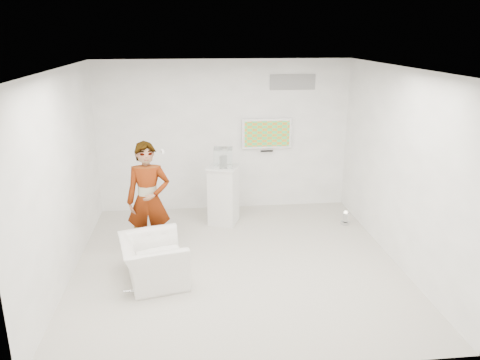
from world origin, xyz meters
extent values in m
cube|color=#B4B0A5|center=(0.00, 0.00, 0.01)|extent=(5.00, 5.00, 0.01)
cube|color=#2F2F31|center=(0.00, 0.00, 3.00)|extent=(5.00, 5.00, 0.01)
cube|color=white|center=(0.00, 2.50, 1.50)|extent=(5.00, 0.01, 3.00)
cube|color=white|center=(0.00, -2.50, 1.50)|extent=(5.00, 0.01, 3.00)
cube|color=white|center=(-2.50, 0.00, 1.50)|extent=(0.01, 5.00, 3.00)
cube|color=white|center=(2.50, 0.00, 1.50)|extent=(0.01, 5.00, 3.00)
cube|color=silver|center=(0.85, 2.45, 1.55)|extent=(1.00, 0.08, 0.60)
cube|color=gray|center=(1.35, 2.49, 2.55)|extent=(0.90, 0.02, 0.30)
imported|color=white|center=(-1.36, 0.45, 0.94)|extent=(0.69, 0.45, 1.88)
imported|color=white|center=(-1.26, -0.42, 0.33)|extent=(1.09, 1.18, 0.66)
cube|color=silver|center=(-0.08, 1.67, 0.56)|extent=(0.70, 0.70, 1.11)
cylinder|color=silver|center=(2.20, 1.33, 0.13)|extent=(0.20, 0.20, 0.26)
cube|color=silver|center=(-0.08, 1.67, 1.28)|extent=(0.37, 0.37, 0.34)
cube|color=silver|center=(-0.08, 1.67, 1.23)|extent=(0.15, 0.15, 0.22)
cube|color=silver|center=(-1.11, 0.60, 1.70)|extent=(0.07, 0.16, 0.04)
camera|label=1|loc=(-0.66, -6.61, 3.48)|focal=35.00mm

